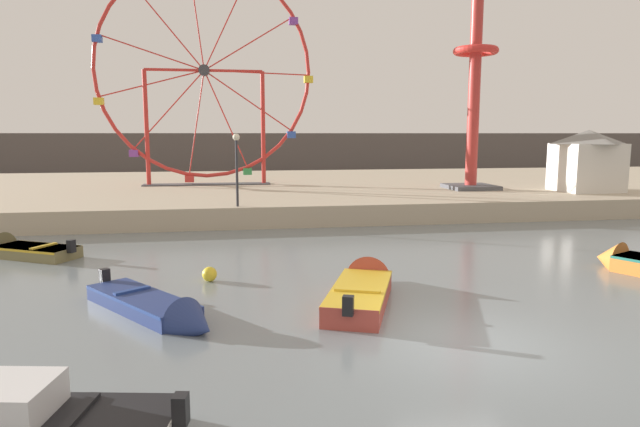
% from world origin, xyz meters
% --- Properties ---
extents(ground_plane, '(240.00, 240.00, 0.00)m').
position_xyz_m(ground_plane, '(0.00, 0.00, 0.00)').
color(ground_plane, slate).
extents(quay_promenade, '(110.00, 25.38, 1.01)m').
position_xyz_m(quay_promenade, '(0.00, 27.31, 0.51)').
color(quay_promenade, '#B7A88E').
rests_on(quay_promenade, ground_plane).
extents(distant_town_skyline, '(140.00, 3.00, 4.40)m').
position_xyz_m(distant_town_skyline, '(0.00, 55.26, 2.20)').
color(distant_town_skyline, '#564C47').
rests_on(distant_town_skyline, ground_plane).
extents(motorboat_olive_wood, '(3.96, 2.94, 1.23)m').
position_xyz_m(motorboat_olive_wood, '(-12.27, 10.41, 0.22)').
color(motorboat_olive_wood, olive).
rests_on(motorboat_olive_wood, ground_plane).
extents(motorboat_navy_blue, '(3.73, 4.45, 1.05)m').
position_xyz_m(motorboat_navy_blue, '(-6.51, 2.66, 0.21)').
color(motorboat_navy_blue, navy).
rests_on(motorboat_navy_blue, ground_plane).
extents(motorboat_faded_red, '(2.88, 4.82, 1.26)m').
position_xyz_m(motorboat_faded_red, '(-1.33, 3.54, 0.28)').
color(motorboat_faded_red, '#B24238').
rests_on(motorboat_faded_red, ground_plane).
extents(ferris_wheel_red_frame, '(13.87, 1.20, 14.19)m').
position_xyz_m(ferris_wheel_red_frame, '(-6.26, 26.50, 8.14)').
color(ferris_wheel_red_frame, red).
rests_on(ferris_wheel_red_frame, quay_promenade).
extents(drop_tower_red_tower, '(2.80, 2.80, 13.16)m').
position_xyz_m(drop_tower_red_tower, '(9.69, 21.21, 7.16)').
color(drop_tower_red_tower, '#BC332D').
rests_on(drop_tower_red_tower, quay_promenade).
extents(carnival_booth_white_ticket, '(3.58, 3.34, 3.55)m').
position_xyz_m(carnival_booth_white_ticket, '(15.74, 18.86, 2.85)').
color(carnival_booth_white_ticket, silver).
rests_on(carnival_booth_white_ticket, quay_promenade).
extents(promenade_lamp_near, '(0.32, 0.32, 3.34)m').
position_xyz_m(promenade_lamp_near, '(-4.47, 15.18, 3.24)').
color(promenade_lamp_near, '#2D2D33').
rests_on(promenade_lamp_near, quay_promenade).
extents(mooring_buoy_orange, '(0.44, 0.44, 0.44)m').
position_xyz_m(mooring_buoy_orange, '(-5.46, 5.84, 0.22)').
color(mooring_buoy_orange, yellow).
rests_on(mooring_buoy_orange, ground_plane).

